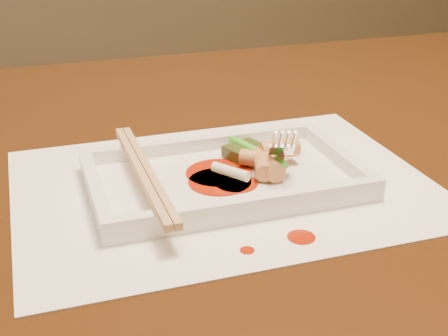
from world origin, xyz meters
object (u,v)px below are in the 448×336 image
object	(u,v)px
placemat	(224,185)
fork	(286,92)
table	(172,248)
plate_base	(224,181)
chopstick_a	(140,172)

from	to	relation	value
placemat	fork	xyz separation A→B (m)	(0.07, 0.02, 0.08)
table	plate_base	distance (m)	0.13
plate_base	fork	xyz separation A→B (m)	(0.07, 0.02, 0.08)
fork	plate_base	bearing A→B (deg)	-165.58
table	plate_base	world-z (taller)	plate_base
placemat	chopstick_a	distance (m)	0.09
table	chopstick_a	distance (m)	0.15
chopstick_a	fork	size ratio (longest dim) A/B	1.56
plate_base	chopstick_a	xyz separation A→B (m)	(-0.08, -0.00, 0.02)
placemat	fork	size ratio (longest dim) A/B	2.86
table	chopstick_a	xyz separation A→B (m)	(-0.04, -0.06, 0.13)
chopstick_a	fork	distance (m)	0.16
plate_base	fork	world-z (taller)	fork
plate_base	placemat	bearing A→B (deg)	90.00
table	placemat	world-z (taller)	placemat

